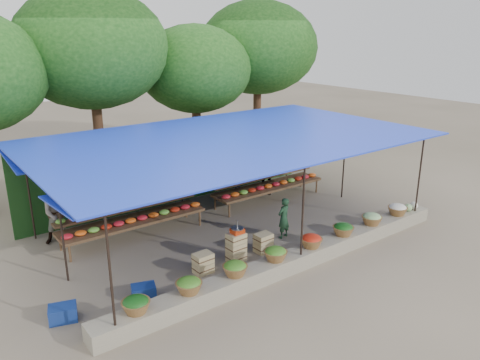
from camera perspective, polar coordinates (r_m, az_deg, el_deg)
ground at (r=13.91m, az=-0.99°, el=-6.18°), size 60.00×60.00×0.00m
stone_curb at (r=11.92m, az=6.88°, el=-9.59°), size 10.60×0.55×0.40m
stall_canopy at (r=13.11m, az=-1.25°, el=4.64°), size 10.80×6.60×2.82m
produce_baskets at (r=11.70m, az=6.59°, el=-8.15°), size 8.98×0.58×0.34m
netting_backdrop at (r=15.99m, az=-7.65°, el=1.69°), size 10.60×0.06×2.50m
tree_row at (r=18.23m, az=-11.40°, el=14.54°), size 16.51×5.50×7.12m
fruit_table_left at (r=13.63m, az=-12.94°, el=-4.40°), size 4.21×0.95×0.93m
fruit_table_right at (r=16.13m, az=3.40°, el=-0.43°), size 4.21×0.95×0.93m
crate_counter at (r=12.05m, az=-0.58°, el=-8.56°), size 2.36×0.36×0.77m
weighing_scale at (r=11.85m, az=-0.33°, el=-6.13°), size 0.32×0.32×0.34m
vendor_seated at (r=13.31m, az=5.34°, el=-4.63°), size 0.48×0.36×1.19m
customer_left at (r=13.81m, az=-21.28°, el=-3.72°), size 0.95×0.79×1.75m
customer_mid at (r=16.58m, az=-0.12°, el=0.92°), size 1.17×0.81×1.65m
customer_right at (r=16.74m, az=3.18°, el=1.22°), size 1.03×1.01×1.74m
blue_crate_front at (r=10.82m, az=-11.66°, el=-13.22°), size 0.61×0.52×0.31m
blue_crate_back at (r=10.55m, az=-20.78°, el=-14.95°), size 0.64×0.54×0.33m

